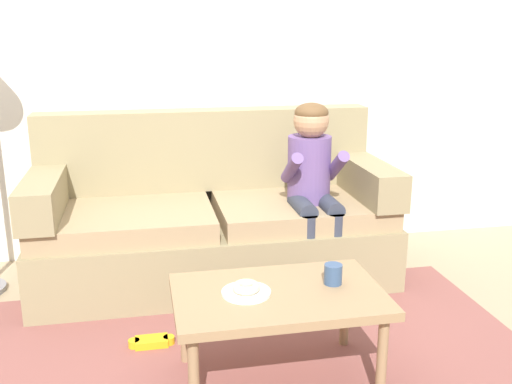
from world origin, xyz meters
TOP-DOWN VIEW (x-y plane):
  - ground at (0.00, 0.00)m, footprint 10.00×10.00m
  - wall_back at (0.00, 1.40)m, footprint 8.00×0.10m
  - area_rug at (0.00, -0.25)m, footprint 2.69×1.87m
  - couch at (-0.07, 0.86)m, footprint 2.14×0.90m
  - coffee_table at (0.06, -0.36)m, footprint 0.90×0.57m
  - person_child at (0.51, 0.64)m, footprint 0.34×0.58m
  - plate at (-0.08, -0.35)m, footprint 0.21×0.21m
  - donut at (-0.08, -0.35)m, footprint 0.16×0.16m
  - mug at (0.32, -0.33)m, footprint 0.08×0.08m
  - toy_controller at (-0.48, 0.04)m, footprint 0.23×0.09m

SIDE VIEW (x-z plane):
  - ground at x=0.00m, z-range 0.00..0.00m
  - area_rug at x=0.00m, z-range 0.00..0.01m
  - toy_controller at x=-0.48m, z-range 0.00..0.05m
  - couch at x=-0.07m, z-range -0.15..0.87m
  - coffee_table at x=0.06m, z-range 0.17..0.60m
  - plate at x=-0.08m, z-range 0.43..0.45m
  - donut at x=-0.08m, z-range 0.45..0.48m
  - mug at x=0.32m, z-range 0.43..0.52m
  - person_child at x=0.51m, z-range 0.12..1.22m
  - wall_back at x=0.00m, z-range 0.00..2.80m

